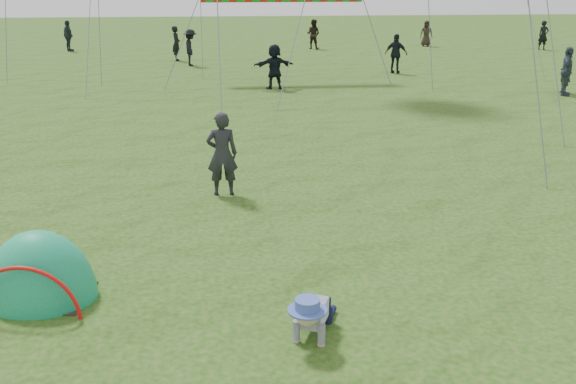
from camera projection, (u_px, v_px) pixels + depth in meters
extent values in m
plane|color=#124408|center=(290.00, 344.00, 7.51)|extent=(140.00, 140.00, 0.00)
ellipsoid|color=#167D56|center=(43.00, 298.00, 8.59)|extent=(1.63, 1.41, 1.91)
imported|color=black|center=(222.00, 154.00, 12.46)|extent=(0.61, 0.41, 1.66)
imported|color=#25262B|center=(566.00, 72.00, 23.75)|extent=(0.49, 0.64, 1.59)
imported|color=#1F2B32|center=(68.00, 36.00, 37.70)|extent=(0.96, 1.09, 1.77)
imported|color=black|center=(191.00, 48.00, 31.33)|extent=(0.69, 1.15, 1.76)
imported|color=black|center=(426.00, 33.00, 40.52)|extent=(0.86, 0.64, 1.59)
imported|color=black|center=(543.00, 35.00, 38.46)|extent=(0.63, 0.43, 1.71)
imported|color=#303E4A|center=(567.00, 71.00, 23.25)|extent=(0.93, 1.09, 1.76)
imported|color=black|center=(274.00, 67.00, 24.68)|extent=(1.65, 0.77, 1.71)
imported|color=black|center=(176.00, 44.00, 33.24)|extent=(0.45, 0.66, 1.77)
imported|color=black|center=(313.00, 34.00, 38.95)|extent=(1.07, 1.00, 1.75)
imported|color=black|center=(396.00, 54.00, 28.79)|extent=(1.09, 0.90, 1.74)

